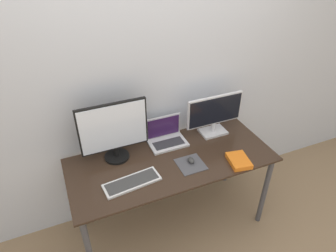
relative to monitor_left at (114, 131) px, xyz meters
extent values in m
cube|color=silver|center=(0.39, 0.22, 0.23)|extent=(7.00, 0.05, 2.50)
cube|color=#332319|center=(0.39, -0.19, -0.27)|extent=(1.63, 0.69, 0.02)
cylinder|color=#47474C|center=(1.15, -0.49, -0.65)|extent=(0.04, 0.04, 0.75)
cylinder|color=#47474C|center=(-0.37, 0.10, -0.65)|extent=(0.04, 0.04, 0.75)
cylinder|color=#47474C|center=(1.15, 0.10, -0.65)|extent=(0.04, 0.04, 0.75)
cylinder|color=black|center=(0.00, 0.00, -0.25)|extent=(0.20, 0.20, 0.02)
cylinder|color=black|center=(0.00, 0.00, -0.20)|extent=(0.04, 0.04, 0.08)
cube|color=black|center=(0.00, 0.00, 0.03)|extent=(0.53, 0.02, 0.40)
cube|color=silver|center=(0.00, -0.01, 0.03)|extent=(0.50, 0.01, 0.37)
cube|color=silver|center=(0.88, 0.00, -0.25)|extent=(0.23, 0.16, 0.02)
cylinder|color=silver|center=(0.88, 0.00, -0.19)|extent=(0.04, 0.04, 0.09)
cube|color=silver|center=(0.88, 0.00, -0.03)|extent=(0.51, 0.02, 0.27)
cube|color=black|center=(0.88, -0.01, -0.03)|extent=(0.49, 0.01, 0.24)
cube|color=silver|center=(0.44, 0.00, -0.25)|extent=(0.31, 0.20, 0.02)
cube|color=#2D2D33|center=(0.44, -0.02, -0.24)|extent=(0.26, 0.11, 0.00)
cube|color=silver|center=(0.44, 0.10, -0.14)|extent=(0.31, 0.01, 0.20)
cube|color=#331947|center=(0.44, 0.09, -0.14)|extent=(0.28, 0.00, 0.17)
cube|color=silver|center=(0.02, -0.33, -0.25)|extent=(0.42, 0.19, 0.02)
cube|color=#383838|center=(0.02, -0.33, -0.24)|extent=(0.39, 0.16, 0.00)
cube|color=#47474C|center=(0.50, -0.31, -0.25)|extent=(0.20, 0.20, 0.00)
ellipsoid|color=#333333|center=(0.51, -0.29, -0.23)|extent=(0.05, 0.08, 0.04)
cube|color=orange|center=(0.86, -0.44, -0.24)|extent=(0.18, 0.22, 0.04)
cube|color=white|center=(0.86, -0.44, -0.24)|extent=(0.18, 0.21, 0.03)
camera|label=1|loc=(-0.35, -1.86, 1.28)|focal=32.00mm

